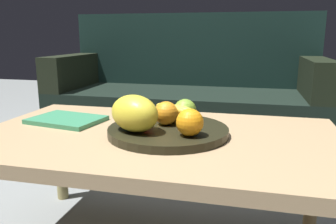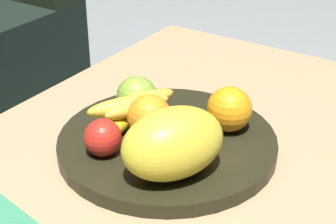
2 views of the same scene
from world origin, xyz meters
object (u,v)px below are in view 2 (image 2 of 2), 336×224
at_px(fruit_bowl, 168,143).
at_px(orange_left, 149,116).
at_px(coffee_table, 155,181).
at_px(orange_front, 229,109).
at_px(melon_large_front, 173,143).
at_px(apple_front, 137,96).
at_px(banana_bunch, 132,110).
at_px(apple_left, 103,137).

distance_m(fruit_bowl, orange_left, 0.06).
distance_m(coffee_table, orange_front, 0.18).
distance_m(coffee_table, orange_left, 0.11).
xyz_separation_m(melon_large_front, orange_left, (0.07, 0.10, -0.02)).
xyz_separation_m(coffee_table, apple_front, (0.08, 0.09, 0.11)).
height_order(orange_front, banana_bunch, orange_front).
xyz_separation_m(fruit_bowl, melon_large_front, (-0.09, -0.07, 0.07)).
bearing_deg(fruit_bowl, banana_bunch, 90.35).
xyz_separation_m(fruit_bowl, banana_bunch, (-0.00, 0.08, 0.04)).
distance_m(melon_large_front, orange_left, 0.12).
height_order(melon_large_front, apple_front, melon_large_front).
distance_m(orange_front, apple_left, 0.23).
bearing_deg(fruit_bowl, apple_front, 68.38).
xyz_separation_m(melon_large_front, apple_left, (-0.01, 0.13, -0.02)).
relative_size(fruit_bowl, orange_left, 4.96).
distance_m(melon_large_front, orange_front, 0.17).
bearing_deg(orange_left, orange_front, -47.31).
distance_m(orange_front, banana_bunch, 0.17).
bearing_deg(coffee_table, banana_bunch, 61.89).
xyz_separation_m(apple_front, banana_bunch, (-0.04, -0.02, -0.01)).
relative_size(melon_large_front, orange_front, 2.08).
bearing_deg(melon_large_front, apple_left, 96.54).
bearing_deg(apple_left, melon_large_front, -83.46).
distance_m(fruit_bowl, apple_front, 0.11).
relative_size(orange_front, apple_front, 1.06).
bearing_deg(coffee_table, orange_left, 46.00).
bearing_deg(apple_front, apple_left, -166.76).
bearing_deg(apple_front, orange_left, -128.44).
height_order(coffee_table, orange_left, orange_left).
height_order(orange_left, banana_bunch, orange_left).
xyz_separation_m(fruit_bowl, orange_left, (-0.01, 0.03, 0.05)).
distance_m(melon_large_front, apple_left, 0.13).
height_order(coffee_table, apple_front, apple_front).
relative_size(melon_large_front, apple_front, 2.20).
bearing_deg(banana_bunch, melon_large_front, -121.34).
height_order(orange_front, apple_front, orange_front).
bearing_deg(coffee_table, apple_front, 49.74).
distance_m(orange_left, banana_bunch, 0.05).
xyz_separation_m(fruit_bowl, apple_front, (0.04, 0.09, 0.05)).
relative_size(coffee_table, fruit_bowl, 3.06).
bearing_deg(orange_left, coffee_table, -134.00).
height_order(coffee_table, banana_bunch, banana_bunch).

